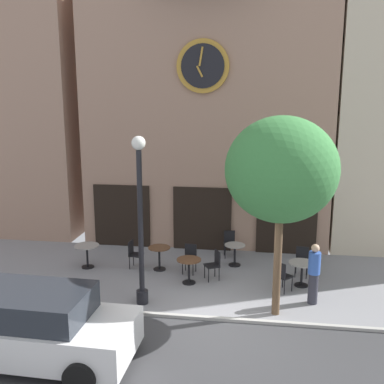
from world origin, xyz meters
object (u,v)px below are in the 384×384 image
cafe_chair_facing_street (230,242)px  cafe_table_leftmost (189,266)px  cafe_chair_curbside (302,259)px  cafe_table_near_door (235,251)px  cafe_chair_outer (214,263)px  street_lamp (140,221)px  cafe_chair_left_end (282,274)px  parked_car_white (33,326)px  cafe_chair_corner (134,252)px  cafe_table_center_right (159,254)px  cafe_table_center (302,268)px  cafe_chair_facing_wall (190,256)px  cafe_table_near_curb (87,251)px  street_tree (281,170)px  pedestrian_blue (314,273)px

cafe_chair_facing_street → cafe_table_leftmost: bearing=-113.3°
cafe_table_leftmost → cafe_chair_curbside: cafe_chair_curbside is taller
cafe_table_near_door → cafe_chair_outer: cafe_chair_outer is taller
cafe_table_near_door → street_lamp: bearing=-127.0°
cafe_table_near_door → cafe_chair_left_end: (1.43, -1.86, 0.03)m
cafe_chair_curbside → parked_car_white: (-6.05, -5.46, 0.23)m
cafe_chair_corner → cafe_chair_outer: same height
cafe_chair_facing_street → cafe_table_center_right: bearing=-144.2°
cafe_table_center → cafe_table_center_right: bearing=171.8°
cafe_table_leftmost → cafe_chair_curbside: size_ratio=0.84×
cafe_table_leftmost → cafe_chair_facing_street: (1.06, 2.46, -0.01)m
cafe_table_center → cafe_chair_facing_wall: size_ratio=0.87×
street_lamp → cafe_table_center_right: bearing=91.0°
cafe_chair_outer → cafe_chair_curbside: bearing=14.8°
cafe_table_center_right → cafe_chair_facing_street: bearing=35.8°
cafe_table_near_door → cafe_table_near_curb: bearing=-169.8°
street_tree → cafe_chair_left_end: size_ratio=5.61×
cafe_chair_facing_street → parked_car_white: bearing=-118.6°
cafe_chair_left_end → cafe_table_center: bearing=40.3°
street_lamp → cafe_chair_outer: size_ratio=5.01×
parked_car_white → cafe_chair_facing_street: bearing=61.4°
cafe_chair_corner → cafe_chair_facing_wall: size_ratio=1.00×
cafe_table_center_right → parked_car_white: 5.51m
pedestrian_blue → street_lamp: bearing=-172.0°
cafe_table_center → pedestrian_blue: pedestrian_blue is taller
cafe_table_near_door → cafe_table_center: size_ratio=0.92×
street_lamp → cafe_chair_facing_wall: 3.07m
cafe_chair_facing_street → pedestrian_blue: pedestrian_blue is taller
street_tree → cafe_table_near_curb: bearing=158.3°
cafe_table_near_curb → cafe_chair_left_end: 6.25m
cafe_table_center → cafe_chair_left_end: bearing=-139.7°
cafe_table_center → cafe_chair_facing_street: (-2.25, 2.19, -0.01)m
cafe_table_center_right → parked_car_white: parked_car_white is taller
cafe_chair_facing_street → cafe_chair_left_end: (1.65, -2.70, 0.00)m
street_tree → cafe_chair_facing_wall: street_tree is taller
cafe_table_center_right → pedestrian_blue: bearing=-20.9°
cafe_table_center_right → cafe_table_center: 4.45m
cafe_table_near_curb → cafe_table_center: 6.79m
street_lamp → cafe_chair_curbside: 5.42m
cafe_table_center → cafe_table_leftmost: bearing=-175.3°
street_lamp → cafe_chair_curbside: size_ratio=5.01×
cafe_table_center → street_lamp: bearing=-158.1°
cafe_table_near_curb → cafe_chair_facing_street: cafe_chair_facing_street is taller
cafe_table_center_right → cafe_chair_outer: cafe_chair_outer is taller
cafe_table_center_right → cafe_chair_curbside: 4.48m
cafe_table_center_right → cafe_chair_facing_wall: cafe_chair_facing_wall is taller
cafe_table_near_door → cafe_chair_facing_wall: (-1.38, -0.77, 0.03)m
cafe_chair_facing_wall → parked_car_white: (-2.57, -5.22, 0.23)m
cafe_table_center_right → pedestrian_blue: pedestrian_blue is taller
cafe_table_center → cafe_chair_facing_street: cafe_chair_facing_street is taller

